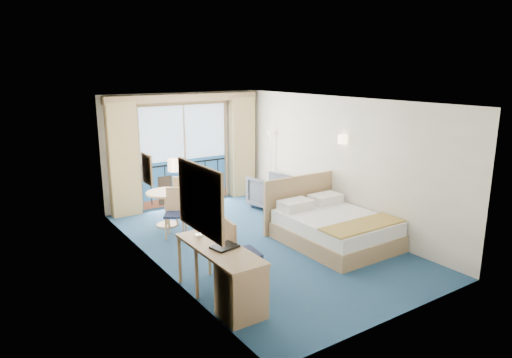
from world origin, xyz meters
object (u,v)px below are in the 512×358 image
object	(u,v)px
desk	(236,283)
table_chair_a	(186,197)
armchair	(270,191)
desk_chair	(237,249)
floor_lamp	(271,148)
table_chair_b	(176,209)
bed	(333,227)
round_table	(166,200)
nightstand	(306,204)

from	to	relation	value
desk	table_chair_a	distance (m)	3.90
armchair	desk_chair	distance (m)	4.17
floor_lamp	table_chair_b	distance (m)	3.29
bed	floor_lamp	size ratio (longest dim) A/B	1.21
bed	table_chair_a	bearing A→B (deg)	125.28
desk_chair	table_chair_a	world-z (taller)	desk_chair
floor_lamp	desk_chair	xyz separation A→B (m)	(-3.18, -3.59, -0.72)
armchair	round_table	world-z (taller)	armchair
bed	table_chair_b	world-z (taller)	bed
floor_lamp	round_table	bearing A→B (deg)	-173.18
nightstand	armchair	distance (m)	1.04
desk_chair	round_table	xyz separation A→B (m)	(0.23, 3.24, -0.06)
nightstand	table_chair_b	size ratio (longest dim) A/B	0.58
floor_lamp	round_table	world-z (taller)	floor_lamp
round_table	floor_lamp	bearing A→B (deg)	6.82
nightstand	table_chair_b	distance (m)	2.96
table_chair_b	round_table	bearing A→B (deg)	116.96
nightstand	table_chair_a	world-z (taller)	table_chair_a
desk	nightstand	bearing A→B (deg)	37.90
bed	floor_lamp	xyz separation A→B (m)	(0.72, 3.04, 1.02)
round_table	table_chair_a	distance (m)	0.42
bed	table_chair_a	size ratio (longest dim) A/B	2.03
desk_chair	table_chair_a	xyz separation A→B (m)	(0.64, 3.13, -0.03)
bed	nightstand	distance (m)	1.64
floor_lamp	table_chair_b	xyz separation A→B (m)	(-3.02, -1.03, -0.80)
floor_lamp	desk	xyz separation A→B (m)	(-3.58, -4.22, -0.90)
armchair	round_table	distance (m)	2.59
armchair	desk	distance (m)	4.90
nightstand	round_table	distance (m)	3.08
nightstand	round_table	size ratio (longest dim) A/B	0.69
desk	table_chair_b	xyz separation A→B (m)	(0.55, 3.19, 0.10)
table_chair_b	armchair	bearing A→B (deg)	44.08
armchair	desk	bearing A→B (deg)	38.37
armchair	desk_chair	xyz separation A→B (m)	(-2.81, -3.07, 0.22)
floor_lamp	desk	bearing A→B (deg)	-130.29
nightstand	table_chair_a	distance (m)	2.67
nightstand	table_chair_b	xyz separation A→B (m)	(-2.91, 0.50, 0.26)
desk	table_chair_a	size ratio (longest dim) A/B	1.62
bed	armchair	xyz separation A→B (m)	(0.34, 2.52, 0.08)
nightstand	desk	world-z (taller)	desk
armchair	floor_lamp	xyz separation A→B (m)	(0.38, 0.52, 0.95)
nightstand	desk	bearing A→B (deg)	-142.10
desk	desk_chair	world-z (taller)	desk_chair
desk	round_table	world-z (taller)	desk
round_table	table_chair_a	world-z (taller)	table_chair_a
nightstand	table_chair_a	bearing A→B (deg)	156.40
bed	table_chair_a	distance (m)	3.17
nightstand	desk_chair	world-z (taller)	desk_chair
nightstand	desk_chair	bearing A→B (deg)	-146.03
table_chair_b	table_chair_a	bearing A→B (deg)	82.94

